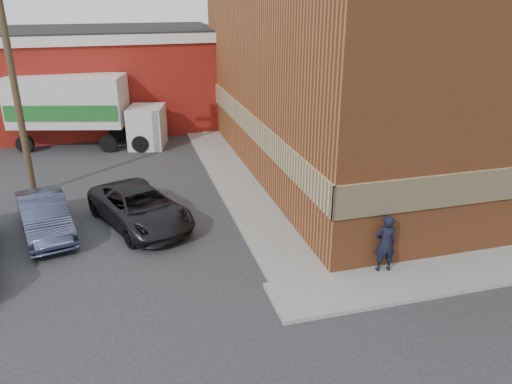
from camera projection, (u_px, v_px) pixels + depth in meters
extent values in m
plane|color=#28282B|center=(280.00, 284.00, 13.94)|extent=(90.00, 90.00, 0.00)
cube|color=brown|center=(400.00, 65.00, 22.37)|extent=(14.00, 18.00, 9.00)
cube|color=tan|center=(248.00, 123.00, 21.46)|extent=(0.08, 18.16, 1.00)
cube|color=gray|center=(230.00, 174.00, 22.09)|extent=(1.80, 18.00, 0.12)
cube|color=maroon|center=(79.00, 83.00, 29.35)|extent=(16.00, 8.00, 5.00)
cube|color=silver|center=(72.00, 35.00, 28.31)|extent=(16.30, 8.30, 0.50)
cube|color=black|center=(71.00, 29.00, 28.20)|extent=(16.00, 8.00, 0.10)
cylinder|color=#4D3A26|center=(14.00, 81.00, 18.41)|extent=(0.26, 0.26, 9.00)
imported|color=black|center=(385.00, 243.00, 14.10)|extent=(0.67, 0.48, 1.72)
imported|color=#303751|center=(44.00, 216.00, 16.55)|extent=(2.34, 4.31, 1.35)
imported|color=black|center=(140.00, 207.00, 17.21)|extent=(3.84, 5.26, 1.33)
cube|color=silver|center=(68.00, 100.00, 25.20)|extent=(6.10, 3.66, 2.47)
cube|color=#1B6525|center=(61.00, 113.00, 24.27)|extent=(5.33, 1.43, 0.76)
cube|color=silver|center=(143.00, 127.00, 25.76)|extent=(2.19, 2.46, 2.09)
cylinder|color=black|center=(25.00, 144.00, 25.05)|extent=(0.90, 0.49, 0.86)
cylinder|color=black|center=(40.00, 134.00, 26.81)|extent=(0.90, 0.49, 0.86)
cylinder|color=black|center=(109.00, 144.00, 25.09)|extent=(0.90, 0.49, 0.86)
cylinder|color=black|center=(118.00, 134.00, 26.85)|extent=(0.90, 0.49, 0.86)
cylinder|color=black|center=(141.00, 144.00, 25.11)|extent=(0.90, 0.49, 0.86)
cylinder|color=black|center=(148.00, 133.00, 26.87)|extent=(0.90, 0.49, 0.86)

